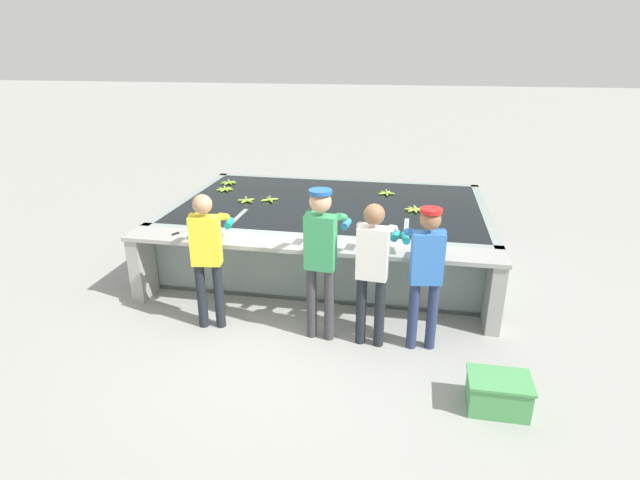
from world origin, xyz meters
TOP-DOWN VIEW (x-y plane):
  - ground_plane at (0.00, 0.00)m, footprint 80.00×80.00m
  - wash_tank at (-0.00, 1.89)m, footprint 4.51×2.89m
  - work_ledge at (0.00, 0.23)m, footprint 4.51×0.45m
  - worker_0 at (-1.02, -0.29)m, footprint 0.47×0.73m
  - worker_1 at (0.26, -0.30)m, footprint 0.45×0.74m
  - worker_2 at (0.81, -0.33)m, footprint 0.45×0.72m
  - worker_3 at (1.35, -0.30)m, footprint 0.47×0.73m
  - banana_bunch_floating_0 at (-0.91, 1.83)m, footprint 0.25×0.25m
  - banana_bunch_floating_1 at (1.22, 1.74)m, footprint 0.28×0.28m
  - banana_bunch_floating_2 at (0.78, 2.52)m, footprint 0.27×0.28m
  - banana_bunch_floating_3 at (-1.79, 2.27)m, footprint 0.28×0.28m
  - banana_bunch_floating_4 at (-1.25, 1.73)m, footprint 0.27×0.27m
  - banana_bunch_floating_5 at (-1.87, 2.68)m, footprint 0.28×0.28m
  - knife_0 at (-1.22, 0.13)m, footprint 0.31×0.21m
  - knife_1 at (-1.62, 0.29)m, footprint 0.17×0.33m
  - crate at (2.03, -1.22)m, footprint 0.55×0.39m

SIDE VIEW (x-z plane):
  - ground_plane at x=0.00m, z-range 0.00..0.00m
  - crate at x=2.03m, z-range 0.00..0.33m
  - wash_tank at x=0.00m, z-range -0.01..0.89m
  - work_ledge at x=0.00m, z-range 0.19..1.08m
  - knife_0 at x=-1.22m, z-range 0.89..0.91m
  - knife_1 at x=-1.62m, z-range 0.89..0.91m
  - banana_bunch_floating_1 at x=1.22m, z-range 0.87..0.94m
  - banana_bunch_floating_3 at x=-1.79m, z-range 0.87..0.94m
  - banana_bunch_floating_5 at x=-1.87m, z-range 0.87..0.94m
  - banana_bunch_floating_2 at x=0.78m, z-range 0.87..0.94m
  - banana_bunch_floating_4 at x=-1.25m, z-range 0.87..0.94m
  - banana_bunch_floating_0 at x=-0.91m, z-range 0.87..0.95m
  - worker_3 at x=1.35m, z-range 0.16..1.73m
  - worker_0 at x=-1.02m, z-range 0.15..1.74m
  - worker_2 at x=0.81m, z-range 0.15..1.75m
  - worker_1 at x=0.26m, z-range 0.19..1.89m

